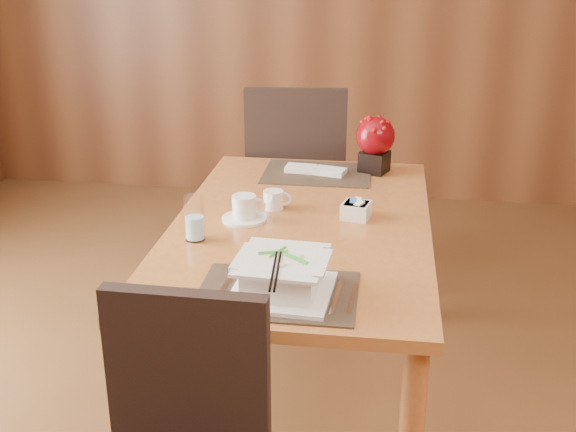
# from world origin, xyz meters

# --- Properties ---
(dining_table) EXTENTS (0.90, 1.50, 0.75)m
(dining_table) POSITION_xyz_m (0.00, 0.60, 0.65)
(dining_table) COLOR #AC642F
(dining_table) RESTS_ON ground
(placemat_near) EXTENTS (0.45, 0.33, 0.01)m
(placemat_near) POSITION_xyz_m (0.00, 0.05, 0.75)
(placemat_near) COLOR black
(placemat_near) RESTS_ON dining_table
(placemat_far) EXTENTS (0.45, 0.33, 0.01)m
(placemat_far) POSITION_xyz_m (0.00, 1.15, 0.75)
(placemat_far) COLOR black
(placemat_far) RESTS_ON dining_table
(soup_setting) EXTENTS (0.29, 0.29, 0.11)m
(soup_setting) POSITION_xyz_m (0.01, 0.05, 0.81)
(soup_setting) COLOR white
(soup_setting) RESTS_ON dining_table
(coffee_cup) EXTENTS (0.16, 0.16, 0.09)m
(coffee_cup) POSITION_xyz_m (-0.20, 0.59, 0.79)
(coffee_cup) COLOR white
(coffee_cup) RESTS_ON dining_table
(water_glass) EXTENTS (0.08, 0.08, 0.15)m
(water_glass) POSITION_xyz_m (-0.33, 0.40, 0.83)
(water_glass) COLOR white
(water_glass) RESTS_ON dining_table
(creamer_jug) EXTENTS (0.10, 0.10, 0.07)m
(creamer_jug) POSITION_xyz_m (-0.12, 0.72, 0.78)
(creamer_jug) COLOR white
(creamer_jug) RESTS_ON dining_table
(sugar_caddy) EXTENTS (0.11, 0.11, 0.06)m
(sugar_caddy) POSITION_xyz_m (0.19, 0.67, 0.78)
(sugar_caddy) COLOR white
(sugar_caddy) RESTS_ON dining_table
(berry_decor) EXTENTS (0.16, 0.16, 0.24)m
(berry_decor) POSITION_xyz_m (0.24, 1.21, 0.89)
(berry_decor) COLOR black
(berry_decor) RESTS_ON dining_table
(napkins_far) EXTENTS (0.27, 0.13, 0.02)m
(napkins_far) POSITION_xyz_m (0.00, 1.15, 0.77)
(napkins_far) COLOR silver
(napkins_far) RESTS_ON dining_table
(bread_plate) EXTENTS (0.16, 0.16, 0.01)m
(bread_plate) POSITION_xyz_m (-0.37, -0.06, 0.75)
(bread_plate) COLOR white
(bread_plate) RESTS_ON dining_table
(far_chair) EXTENTS (0.53, 0.53, 1.05)m
(far_chair) POSITION_xyz_m (-0.14, 1.58, 0.59)
(far_chair) COLOR black
(far_chair) RESTS_ON ground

